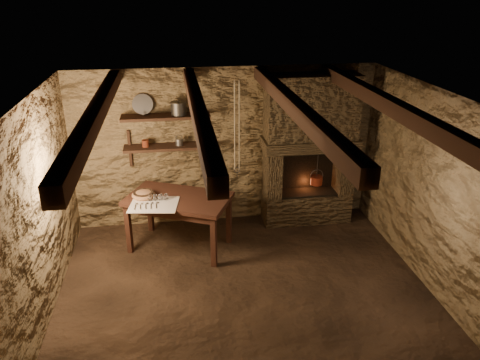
{
  "coord_description": "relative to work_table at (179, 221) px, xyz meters",
  "views": [
    {
      "loc": [
        -0.76,
        -4.64,
        3.51
      ],
      "look_at": [
        0.07,
        0.9,
        1.12
      ],
      "focal_mm": 35.0,
      "sensor_mm": 36.0,
      "label": 1
    }
  ],
  "objects": [
    {
      "name": "right_wall",
      "position": [
        2.99,
        -1.21,
        0.78
      ],
      "size": [
        0.04,
        4.0,
        2.4
      ],
      "primitive_type": "cube",
      "color": "brown",
      "rests_on": "floor"
    },
    {
      "name": "left_wall",
      "position": [
        -1.51,
        -1.21,
        0.78
      ],
      "size": [
        0.04,
        4.0,
        2.4
      ],
      "primitive_type": "cube",
      "color": "brown",
      "rests_on": "floor"
    },
    {
      "name": "beam_mid_right",
      "position": [
        1.24,
        -1.21,
        1.89
      ],
      "size": [
        0.14,
        3.95,
        0.16
      ],
      "primitive_type": "cube",
      "color": "black",
      "rests_on": "ceiling"
    },
    {
      "name": "ceiling",
      "position": [
        0.74,
        -1.21,
        1.98
      ],
      "size": [
        4.5,
        4.0,
        0.04
      ],
      "primitive_type": "cube",
      "color": "black",
      "rests_on": "back_wall"
    },
    {
      "name": "back_wall",
      "position": [
        0.74,
        0.79,
        0.78
      ],
      "size": [
        4.5,
        0.04,
        2.4
      ],
      "primitive_type": "cube",
      "color": "brown",
      "rests_on": "floor"
    },
    {
      "name": "beam_far_right",
      "position": [
        2.24,
        -1.21,
        1.89
      ],
      "size": [
        0.14,
        3.95,
        0.16
      ],
      "primitive_type": "cube",
      "color": "black",
      "rests_on": "ceiling"
    },
    {
      "name": "beam_far_left",
      "position": [
        -0.76,
        -1.21,
        1.89
      ],
      "size": [
        0.14,
        3.95,
        0.16
      ],
      "primitive_type": "cube",
      "color": "black",
      "rests_on": "ceiling"
    },
    {
      "name": "drinking_glasses",
      "position": [
        -0.3,
        -0.08,
        0.41
      ],
      "size": [
        0.2,
        0.06,
        0.08
      ],
      "primitive_type": null,
      "color": "silver",
      "rests_on": "linen_cloth"
    },
    {
      "name": "linen_cloth",
      "position": [
        -0.32,
        -0.2,
        0.37
      ],
      "size": [
        0.69,
        0.59,
        0.01
      ],
      "primitive_type": "cube",
      "rotation": [
        0.0,
        0.0,
        -0.15
      ],
      "color": "white",
      "rests_on": "work_table"
    },
    {
      "name": "hearth",
      "position": [
        1.99,
        0.56,
        0.8
      ],
      "size": [
        1.43,
        0.51,
        2.3
      ],
      "color": "#392C1C",
      "rests_on": "floor"
    },
    {
      "name": "wooden_bowl",
      "position": [
        -0.47,
        0.06,
        0.4
      ],
      "size": [
        0.33,
        0.33,
        0.11
      ],
      "primitive_type": "ellipsoid",
      "rotation": [
        0.0,
        0.0,
        0.03
      ],
      "color": "#A46F47",
      "rests_on": "work_table"
    },
    {
      "name": "pewter_cutlery_row",
      "position": [
        -0.32,
        -0.22,
        0.38
      ],
      "size": [
        0.54,
        0.28,
        0.01
      ],
      "primitive_type": null,
      "rotation": [
        0.0,
        0.0,
        -0.15
      ],
      "color": "gray",
      "rests_on": "linen_cloth"
    },
    {
      "name": "tin_pan",
      "position": [
        -0.42,
        0.73,
        1.49
      ],
      "size": [
        0.29,
        0.14,
        0.29
      ],
      "primitive_type": "cylinder",
      "rotation": [
        1.26,
        0.0,
        0.03
      ],
      "color": "gray",
      "rests_on": "shelf_upper"
    },
    {
      "name": "hanging_ropes",
      "position": [
        0.79,
        -0.16,
        1.38
      ],
      "size": [
        0.08,
        0.08,
        1.2
      ],
      "primitive_type": null,
      "color": "tan",
      "rests_on": "ceiling"
    },
    {
      "name": "red_pot",
      "position": [
        2.12,
        0.51,
        0.27
      ],
      "size": [
        0.22,
        0.22,
        0.54
      ],
      "rotation": [
        0.0,
        0.0,
        -0.18
      ],
      "color": "maroon",
      "rests_on": "hearth"
    },
    {
      "name": "beam_mid_left",
      "position": [
        0.24,
        -1.21,
        1.89
      ],
      "size": [
        0.14,
        3.95,
        0.16
      ],
      "primitive_type": "cube",
      "color": "black",
      "rests_on": "ceiling"
    },
    {
      "name": "shelf_lower",
      "position": [
        -0.11,
        0.63,
        0.88
      ],
      "size": [
        1.25,
        0.3,
        0.04
      ],
      "primitive_type": "cube",
      "color": "black",
      "rests_on": "back_wall"
    },
    {
      "name": "shelf_upper",
      "position": [
        -0.11,
        0.63,
        1.33
      ],
      "size": [
        1.25,
        0.3,
        0.04
      ],
      "primitive_type": "cube",
      "color": "black",
      "rests_on": "back_wall"
    },
    {
      "name": "small_kettle",
      "position": [
        0.06,
        0.63,
        0.94
      ],
      "size": [
        0.16,
        0.13,
        0.15
      ],
      "primitive_type": null,
      "rotation": [
        0.0,
        0.0,
        -0.13
      ],
      "color": "gray",
      "rests_on": "shelf_lower"
    },
    {
      "name": "rusty_tin",
      "position": [
        -0.42,
        0.63,
        0.95
      ],
      "size": [
        0.13,
        0.13,
        0.1
      ],
      "primitive_type": "cylinder",
      "rotation": [
        0.0,
        0.0,
        0.38
      ],
      "color": "#5D2112",
      "rests_on": "shelf_lower"
    },
    {
      "name": "iron_stockpot",
      "position": [
        0.08,
        0.63,
        1.43
      ],
      "size": [
        0.28,
        0.28,
        0.17
      ],
      "primitive_type": "cylinder",
      "rotation": [
        0.0,
        0.0,
        0.34
      ],
      "color": "#312E2B",
      "rests_on": "shelf_upper"
    },
    {
      "name": "front_wall",
      "position": [
        0.74,
        -3.21,
        0.78
      ],
      "size": [
        4.5,
        0.04,
        2.4
      ],
      "primitive_type": "cube",
      "color": "brown",
      "rests_on": "floor"
    },
    {
      "name": "stoneware_jug",
      "position": [
        0.54,
        0.29,
        0.54
      ],
      "size": [
        0.13,
        0.13,
        0.41
      ],
      "rotation": [
        0.0,
        0.0,
        0.1
      ],
      "color": "#98611D",
      "rests_on": "work_table"
    },
    {
      "name": "work_table",
      "position": [
        0.0,
        0.0,
        0.0
      ],
      "size": [
        1.58,
        1.3,
        0.79
      ],
      "rotation": [
        0.0,
        0.0,
        -0.44
      ],
      "color": "black",
      "rests_on": "floor"
    },
    {
      "name": "floor",
      "position": [
        0.74,
        -1.21,
        -0.42
      ],
      "size": [
        4.5,
        4.5,
        0.0
      ],
      "primitive_type": "plane",
      "color": "black",
      "rests_on": "ground"
    }
  ]
}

